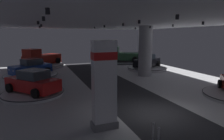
{
  "coord_description": "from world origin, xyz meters",
  "views": [
    {
      "loc": [
        -6.23,
        -9.3,
        4.5
      ],
      "look_at": [
        0.03,
        7.01,
        1.4
      ],
      "focal_mm": 31.53,
      "sensor_mm": 36.0,
      "label": 1
    }
  ],
  "objects": [
    {
      "name": "column_right",
      "position": [
        4.99,
        9.68,
        2.75
      ],
      "size": [
        1.49,
        1.49,
        5.5
      ],
      "color": "#ADADB2",
      "rests_on": "ground"
    },
    {
      "name": "display_platform_deep_right",
      "position": [
        7.18,
        20.2,
        0.17
      ],
      "size": [
        5.68,
        5.68,
        0.31
      ],
      "color": "#333338",
      "rests_on": "ground"
    },
    {
      "name": "display_platform_far_right",
      "position": [
        7.24,
        12.93,
        0.2
      ],
      "size": [
        5.13,
        5.13,
        0.37
      ],
      "color": "#B7B7BC",
      "rests_on": "ground"
    },
    {
      "name": "brand_sign_pylon",
      "position": [
        -3.34,
        -0.73,
        2.21
      ],
      "size": [
        1.27,
        0.66,
        4.27
      ],
      "color": "slate",
      "rests_on": "ground"
    },
    {
      "name": "display_car_far_left",
      "position": [
        -6.91,
        13.71,
        1.03
      ],
      "size": [
        4.55,
        3.65,
        1.71
      ],
      "color": "navy",
      "rests_on": "display_platform_far_left"
    },
    {
      "name": "display_car_far_right",
      "position": [
        7.21,
        12.91,
        1.13
      ],
      "size": [
        4.53,
        3.72,
        1.71
      ],
      "color": "black",
      "rests_on": "display_platform_far_right"
    },
    {
      "name": "ceiling_with_spotlights",
      "position": [
        -0.0,
        -0.0,
        5.55
      ],
      "size": [
        24.0,
        44.0,
        0.39
      ],
      "color": "silver"
    },
    {
      "name": "visitor_walking_near",
      "position": [
        -0.6,
        9.63,
        0.91
      ],
      "size": [
        0.32,
        0.32,
        1.59
      ],
      "color": "black",
      "rests_on": "ground"
    },
    {
      "name": "pickup_truck_deep_right",
      "position": [
        6.9,
        20.36,
        1.25
      ],
      "size": [
        5.65,
        4.53,
        2.3
      ],
      "color": "#2D5638",
      "rests_on": "display_platform_deep_right"
    },
    {
      "name": "display_car_mid_left",
      "position": [
        -6.63,
        6.3,
        1.02
      ],
      "size": [
        4.06,
        4.38,
        1.71
      ],
      "color": "red",
      "rests_on": "display_platform_mid_left"
    },
    {
      "name": "pickup_truck_deep_left",
      "position": [
        -5.77,
        20.07,
        1.31
      ],
      "size": [
        5.45,
        4.95,
        2.3
      ],
      "color": "maroon",
      "rests_on": "display_platform_deep_left"
    },
    {
      "name": "display_platform_far_left",
      "position": [
        -6.94,
        13.7,
        0.15
      ],
      "size": [
        5.73,
        5.73,
        0.26
      ],
      "color": "silver",
      "rests_on": "ground"
    },
    {
      "name": "stanchion_b",
      "position": [
        -1.96,
        -2.9,
        0.37
      ],
      "size": [
        0.28,
        0.28,
        1.01
      ],
      "color": "#333338",
      "rests_on": "ground"
    },
    {
      "name": "ground",
      "position": [
        0.0,
        0.0,
        -0.02
      ],
      "size": [
        24.0,
        44.0,
        0.06
      ],
      "color": "silver"
    },
    {
      "name": "visitor_walking_far",
      "position": [
        -1.25,
        3.19,
        0.91
      ],
      "size": [
        0.32,
        0.32,
        1.59
      ],
      "color": "black",
      "rests_on": "ground"
    },
    {
      "name": "display_platform_mid_left",
      "position": [
        -6.65,
        6.32,
        0.14
      ],
      "size": [
        4.55,
        4.55,
        0.25
      ],
      "color": "silver",
      "rests_on": "ground"
    },
    {
      "name": "display_platform_deep_left",
      "position": [
        -5.52,
        20.27,
        0.2
      ],
      "size": [
        5.9,
        5.9,
        0.37
      ],
      "color": "#B7B7BC",
      "rests_on": "ground"
    }
  ]
}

